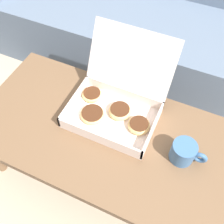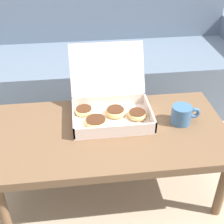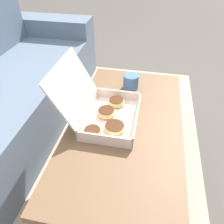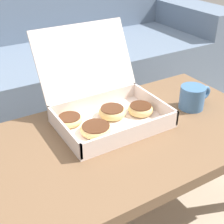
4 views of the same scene
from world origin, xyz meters
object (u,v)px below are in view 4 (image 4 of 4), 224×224
object	(u,v)px
couch	(33,70)
coffee_mug	(193,97)
pastry_box	(104,105)
coffee_table	(119,145)

from	to	relation	value
couch	coffee_mug	bearing A→B (deg)	-69.10
couch	coffee_mug	world-z (taller)	couch
couch	pastry_box	distance (m)	0.82
coffee_mug	pastry_box	bearing A→B (deg)	162.69
pastry_box	coffee_mug	world-z (taller)	pastry_box
coffee_table	pastry_box	xyz separation A→B (m)	(0.01, 0.13, 0.09)
coffee_table	coffee_mug	world-z (taller)	coffee_mug
couch	coffee_table	world-z (taller)	couch
couch	pastry_box	xyz separation A→B (m)	(0.01, -0.81, 0.15)
couch	pastry_box	size ratio (longest dim) A/B	6.14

